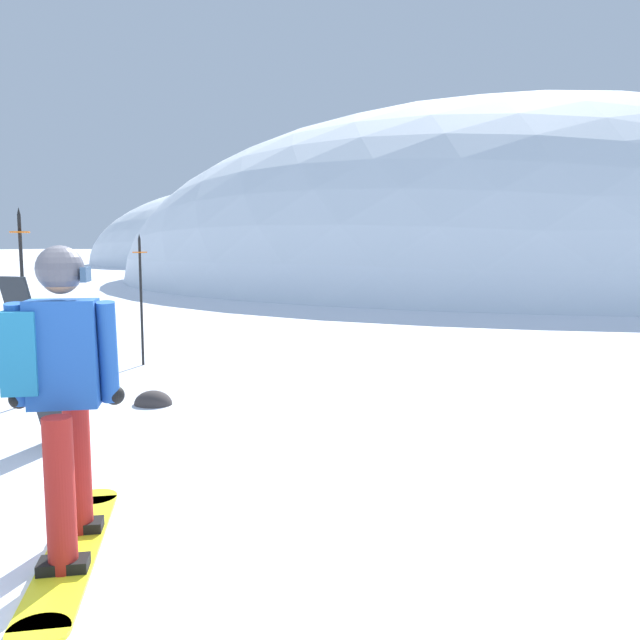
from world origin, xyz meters
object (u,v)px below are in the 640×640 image
object	(u,v)px
snowboarder_main	(60,393)
piste_marker_far	(141,291)
rock_mid	(153,404)
spare_snowboard	(38,354)
piste_marker_near	(23,294)

from	to	relation	value
snowboarder_main	piste_marker_far	bearing A→B (deg)	123.08
piste_marker_far	rock_mid	distance (m)	2.63
piste_marker_far	snowboarder_main	bearing A→B (deg)	-56.92
spare_snowboard	rock_mid	bearing A→B (deg)	92.68
snowboarder_main	piste_marker_far	size ratio (longest dim) A/B	0.92
spare_snowboard	rock_mid	distance (m)	1.82
piste_marker_near	snowboarder_main	bearing A→B (deg)	-41.09
snowboarder_main	spare_snowboard	bearing A→B (deg)	138.32
snowboarder_main	piste_marker_far	xyz separation A→B (m)	(-3.17, 4.86, 0.14)
spare_snowboard	rock_mid	size ratio (longest dim) A/B	3.78
snowboarder_main	rock_mid	world-z (taller)	snowboarder_main
snowboarder_main	piste_marker_far	world-z (taller)	piste_marker_far
snowboarder_main	piste_marker_near	distance (m)	3.85
rock_mid	spare_snowboard	bearing A→B (deg)	-87.32
piste_marker_far	rock_mid	size ratio (longest dim) A/B	4.38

